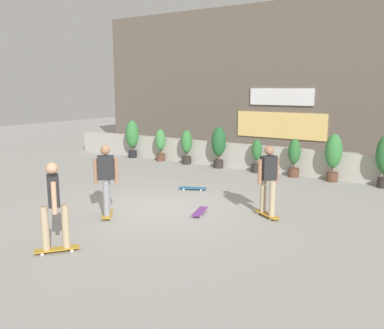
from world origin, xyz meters
TOP-DOWN VIEW (x-y plane):
  - ground_plane at (0.00, 0.00)m, footprint 48.00×48.00m
  - planter_wall at (0.00, 6.00)m, footprint 18.00×0.40m
  - building_backdrop at (-0.00, 10.00)m, footprint 20.00×2.08m
  - potted_plant_0 at (-5.75, 5.55)m, footprint 0.56×0.56m
  - potted_plant_1 at (-4.23, 5.55)m, footprint 0.42×0.42m
  - potted_plant_2 at (-2.93, 5.55)m, footprint 0.44×0.44m
  - potted_plant_3 at (-1.48, 5.55)m, footprint 0.54×0.54m
  - potted_plant_4 at (0.08, 5.55)m, footprint 0.36×0.36m
  - potted_plant_5 at (1.46, 5.55)m, footprint 0.42×0.42m
  - potted_plant_6 at (2.75, 5.55)m, footprint 0.54×0.54m
  - skater_mid_plaza at (0.17, -3.28)m, footprint 0.64×0.76m
  - skater_far_right at (2.53, 0.86)m, footprint 0.79×0.59m
  - skater_by_wall_left at (-0.62, -1.17)m, footprint 0.67×0.74m
  - skateboard_near_camera at (1.09, 0.20)m, footprint 0.43×0.82m
  - skateboard_aside at (-0.37, 2.11)m, footprint 0.81×0.50m

SIDE VIEW (x-z plane):
  - ground_plane at x=0.00m, z-range 0.00..0.00m
  - skateboard_near_camera at x=1.09m, z-range 0.02..0.10m
  - skateboard_aside at x=-0.37m, z-range 0.02..0.10m
  - planter_wall at x=0.00m, z-range 0.00..0.90m
  - potted_plant_4 at x=0.08m, z-range 0.03..1.21m
  - potted_plant_5 at x=1.46m, z-range 0.07..1.37m
  - potted_plant_1 at x=-4.23m, z-range 0.08..1.38m
  - potted_plant_2 at x=-2.93m, z-range 0.09..1.43m
  - potted_plant_6 at x=2.75m, z-range 0.13..1.68m
  - potted_plant_3 at x=-1.48m, z-range 0.13..1.68m
  - potted_plant_0 at x=-5.75m, z-range 0.14..1.74m
  - skater_mid_plaza at x=0.17m, z-range 0.09..1.79m
  - skater_far_right at x=2.53m, z-range 0.09..1.79m
  - skater_by_wall_left at x=-0.62m, z-range 0.09..1.79m
  - building_backdrop at x=0.00m, z-range 0.00..6.50m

